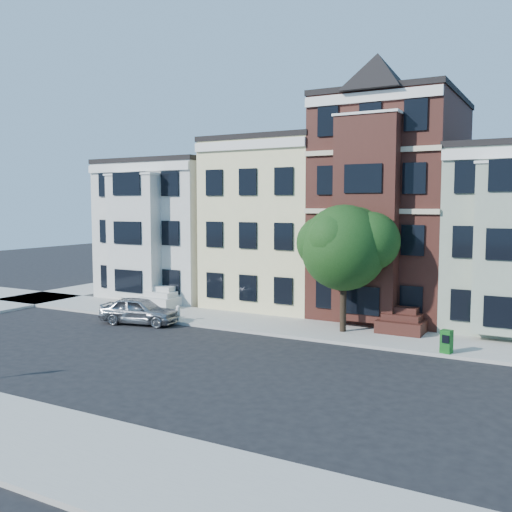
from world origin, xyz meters
The scene contains 10 objects.
ground centered at (0.00, 0.00, 0.00)m, with size 120.00×120.00×0.00m, color black.
far_sidewalk centered at (0.00, 8.00, 0.07)m, with size 60.00×4.00×0.15m, color #9E9B93.
near_sidewalk centered at (0.00, -8.00, 0.07)m, with size 60.00×4.00×0.15m, color #9E9B93.
house_white centered at (-15.00, 14.50, 4.50)m, with size 8.00×9.00×9.00m, color silver.
house_yellow centered at (-7.00, 14.50, 5.00)m, with size 7.00×9.00×10.00m, color beige.
house_brown centered at (0.00, 14.50, 6.00)m, with size 7.00×9.00×12.00m, color #381812.
street_tree centered at (-0.60, 8.09, 3.97)m, with size 6.57×6.57×7.65m, color #234B1C, non-canonical shape.
parked_car centered at (-10.94, 5.20, 0.72)m, with size 1.70×4.24×1.44m, color gray.
newspaper_box centered at (4.61, 6.30, 0.63)m, with size 0.44×0.39×0.97m, color #135B1A.
fire_hydrant centered at (-9.21, 6.30, 0.48)m, with size 0.23×0.23×0.65m, color beige.
Camera 1 is at (8.88, -17.99, 6.32)m, focal length 40.00 mm.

